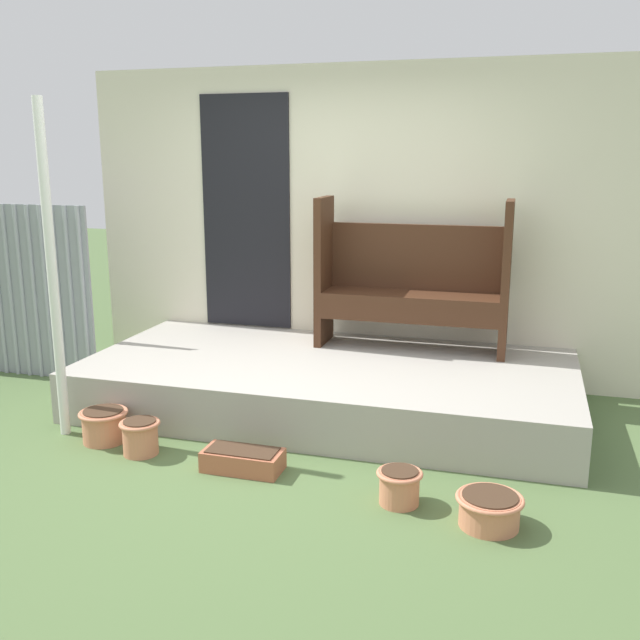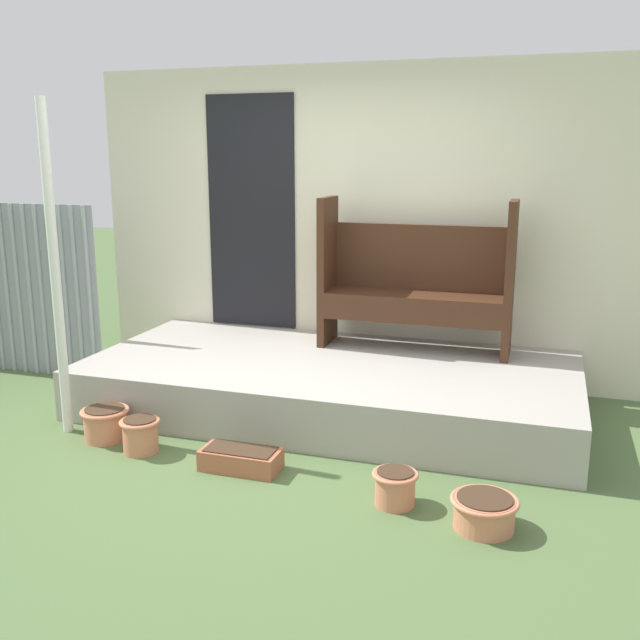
% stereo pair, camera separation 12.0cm
% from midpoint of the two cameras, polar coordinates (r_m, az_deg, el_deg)
% --- Properties ---
extents(ground_plane, '(24.00, 24.00, 0.00)m').
position_cam_midpoint_polar(ground_plane, '(4.75, -5.20, -10.26)').
color(ground_plane, '#516B3D').
extents(porch_slab, '(3.60, 1.75, 0.37)m').
position_cam_midpoint_polar(porch_slab, '(5.40, 0.05, -5.18)').
color(porch_slab, '#A8A399').
rests_on(porch_slab, ground_plane).
extents(house_wall, '(4.80, 0.08, 2.60)m').
position_cam_midpoint_polar(house_wall, '(6.04, 2.10, 7.63)').
color(house_wall, beige).
rests_on(house_wall, ground_plane).
extents(support_post, '(0.07, 0.07, 2.24)m').
position_cam_midpoint_polar(support_post, '(5.03, -21.29, 3.50)').
color(support_post, white).
rests_on(support_post, ground_plane).
extents(bench, '(1.49, 0.41, 1.18)m').
position_cam_midpoint_polar(bench, '(5.64, 6.80, 3.47)').
color(bench, '#422616').
rests_on(bench, porch_slab).
extents(flower_pot_left, '(0.32, 0.32, 0.22)m').
position_cam_midpoint_polar(flower_pot_left, '(5.04, -17.56, -7.95)').
color(flower_pot_left, tan).
rests_on(flower_pot_left, ground_plane).
extents(flower_pot_middle, '(0.26, 0.26, 0.23)m').
position_cam_midpoint_polar(flower_pot_middle, '(4.78, -14.89, -8.92)').
color(flower_pot_middle, tan).
rests_on(flower_pot_middle, ground_plane).
extents(flower_pot_right, '(0.26, 0.26, 0.20)m').
position_cam_midpoint_polar(flower_pot_right, '(4.03, 5.50, -13.01)').
color(flower_pot_right, tan).
rests_on(flower_pot_right, ground_plane).
extents(flower_pot_far_right, '(0.35, 0.35, 0.17)m').
position_cam_midpoint_polar(flower_pot_far_right, '(3.89, 12.51, -14.53)').
color(flower_pot_far_right, tan).
rests_on(flower_pot_far_right, ground_plane).
extents(planter_box_rect, '(0.48, 0.23, 0.14)m').
position_cam_midpoint_polar(planter_box_rect, '(4.45, -6.97, -11.05)').
color(planter_box_rect, '#B26042').
rests_on(planter_box_rect, ground_plane).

